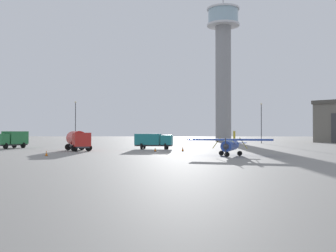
{
  "coord_description": "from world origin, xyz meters",
  "views": [
    {
      "loc": [
        2.44,
        -50.79,
        2.87
      ],
      "look_at": [
        -1.01,
        29.04,
        4.07
      ],
      "focal_mm": 41.92,
      "sensor_mm": 36.0,
      "label": 1
    }
  ],
  "objects_px": {
    "traffic_cone_near_left": "(46,153)",
    "traffic_cone_near_right": "(183,149)",
    "truck_fuel_tanker_red": "(78,140)",
    "traffic_cone_mid_apron": "(155,149)",
    "truck_box_green": "(11,139)",
    "airplane_blue": "(230,144)",
    "light_post_east": "(261,120)",
    "control_tower": "(223,59)",
    "light_post_west": "(75,119)",
    "truck_box_teal": "(153,140)"
  },
  "relations": [
    {
      "from": "control_tower",
      "to": "light_post_west",
      "type": "height_order",
      "value": "control_tower"
    },
    {
      "from": "truck_box_green",
      "to": "traffic_cone_near_left",
      "type": "xyz_separation_m",
      "value": [
        13.81,
        -21.21,
        -1.32
      ]
    },
    {
      "from": "control_tower",
      "to": "truck_box_green",
      "type": "relative_size",
      "value": 6.86
    },
    {
      "from": "traffic_cone_mid_apron",
      "to": "airplane_blue",
      "type": "bearing_deg",
      "value": -45.13
    },
    {
      "from": "control_tower",
      "to": "truck_fuel_tanker_red",
      "type": "xyz_separation_m",
      "value": [
        -27.72,
        -56.36,
        -22.69
      ]
    },
    {
      "from": "control_tower",
      "to": "traffic_cone_near_right",
      "type": "bearing_deg",
      "value": -101.61
    },
    {
      "from": "control_tower",
      "to": "light_post_west",
      "type": "bearing_deg",
      "value": -151.23
    },
    {
      "from": "truck_fuel_tanker_red",
      "to": "traffic_cone_near_left",
      "type": "bearing_deg",
      "value": -28.15
    },
    {
      "from": "truck_box_teal",
      "to": "light_post_east",
      "type": "distance_m",
      "value": 41.26
    },
    {
      "from": "truck_fuel_tanker_red",
      "to": "traffic_cone_near_left",
      "type": "xyz_separation_m",
      "value": [
        -0.02,
        -13.55,
        -1.36
      ]
    },
    {
      "from": "airplane_blue",
      "to": "truck_box_green",
      "type": "relative_size",
      "value": 1.59
    },
    {
      "from": "traffic_cone_near_left",
      "to": "traffic_cone_mid_apron",
      "type": "height_order",
      "value": "traffic_cone_near_left"
    },
    {
      "from": "truck_box_teal",
      "to": "traffic_cone_mid_apron",
      "type": "relative_size",
      "value": 10.11
    },
    {
      "from": "traffic_cone_near_left",
      "to": "traffic_cone_near_right",
      "type": "xyz_separation_m",
      "value": [
        16.1,
        13.26,
        0.0
      ]
    },
    {
      "from": "control_tower",
      "to": "traffic_cone_near_right",
      "type": "relative_size",
      "value": 63.68
    },
    {
      "from": "control_tower",
      "to": "light_post_west",
      "type": "relative_size",
      "value": 4.17
    },
    {
      "from": "truck_fuel_tanker_red",
      "to": "truck_box_teal",
      "type": "bearing_deg",
      "value": 89.86
    },
    {
      "from": "truck_box_green",
      "to": "truck_fuel_tanker_red",
      "type": "xyz_separation_m",
      "value": [
        13.83,
        -7.66,
        0.04
      ]
    },
    {
      "from": "airplane_blue",
      "to": "light_post_east",
      "type": "relative_size",
      "value": 1.0
    },
    {
      "from": "truck_box_teal",
      "to": "traffic_cone_near_right",
      "type": "relative_size",
      "value": 9.3
    },
    {
      "from": "truck_fuel_tanker_red",
      "to": "traffic_cone_mid_apron",
      "type": "height_order",
      "value": "truck_fuel_tanker_red"
    },
    {
      "from": "airplane_blue",
      "to": "traffic_cone_mid_apron",
      "type": "distance_m",
      "value": 13.94
    },
    {
      "from": "truck_box_green",
      "to": "light_post_east",
      "type": "relative_size",
      "value": 0.63
    },
    {
      "from": "light_post_east",
      "to": "traffic_cone_near_right",
      "type": "distance_m",
      "value": 44.09
    },
    {
      "from": "truck_box_green",
      "to": "traffic_cone_mid_apron",
      "type": "bearing_deg",
      "value": 92.86
    },
    {
      "from": "airplane_blue",
      "to": "truck_fuel_tanker_red",
      "type": "bearing_deg",
      "value": -103.43
    },
    {
      "from": "airplane_blue",
      "to": "control_tower",
      "type": "bearing_deg",
      "value": -169.48
    },
    {
      "from": "control_tower",
      "to": "traffic_cone_mid_apron",
      "type": "bearing_deg",
      "value": -104.97
    },
    {
      "from": "control_tower",
      "to": "truck_box_green",
      "type": "bearing_deg",
      "value": -130.47
    },
    {
      "from": "truck_box_teal",
      "to": "traffic_cone_near_left",
      "type": "distance_m",
      "value": 22.44
    },
    {
      "from": "traffic_cone_mid_apron",
      "to": "truck_box_teal",
      "type": "bearing_deg",
      "value": 96.7
    },
    {
      "from": "control_tower",
      "to": "traffic_cone_near_left",
      "type": "relative_size",
      "value": 64.03
    },
    {
      "from": "light_post_east",
      "to": "traffic_cone_mid_apron",
      "type": "relative_size",
      "value": 16.06
    },
    {
      "from": "truck_fuel_tanker_red",
      "to": "traffic_cone_near_left",
      "type": "relative_size",
      "value": 10.49
    },
    {
      "from": "control_tower",
      "to": "traffic_cone_near_left",
      "type": "bearing_deg",
      "value": -111.64
    },
    {
      "from": "truck_box_green",
      "to": "truck_box_teal",
      "type": "xyz_separation_m",
      "value": [
        24.95,
        -1.77,
        -0.17
      ]
    },
    {
      "from": "truck_box_teal",
      "to": "traffic_cone_near_left",
      "type": "height_order",
      "value": "truck_box_teal"
    },
    {
      "from": "light_post_west",
      "to": "light_post_east",
      "type": "relative_size",
      "value": 1.03
    },
    {
      "from": "light_post_east",
      "to": "traffic_cone_near_right",
      "type": "height_order",
      "value": "light_post_east"
    },
    {
      "from": "traffic_cone_near_right",
      "to": "light_post_east",
      "type": "bearing_deg",
      "value": 63.75
    },
    {
      "from": "light_post_east",
      "to": "traffic_cone_near_right",
      "type": "bearing_deg",
      "value": -116.25
    },
    {
      "from": "truck_box_green",
      "to": "traffic_cone_mid_apron",
      "type": "distance_m",
      "value": 27.75
    },
    {
      "from": "truck_fuel_tanker_red",
      "to": "light_post_west",
      "type": "relative_size",
      "value": 0.68
    },
    {
      "from": "truck_box_green",
      "to": "light_post_east",
      "type": "xyz_separation_m",
      "value": [
        49.26,
        31.28,
        4.23
      ]
    },
    {
      "from": "light_post_west",
      "to": "truck_box_teal",
      "type": "bearing_deg",
      "value": -53.93
    },
    {
      "from": "light_post_east",
      "to": "truck_fuel_tanker_red",
      "type": "bearing_deg",
      "value": -132.3
    },
    {
      "from": "truck_box_green",
      "to": "traffic_cone_near_left",
      "type": "bearing_deg",
      "value": 56.77
    },
    {
      "from": "truck_box_teal",
      "to": "light_post_west",
      "type": "xyz_separation_m",
      "value": [
        -21.51,
        29.54,
        4.59
      ]
    },
    {
      "from": "light_post_west",
      "to": "traffic_cone_mid_apron",
      "type": "distance_m",
      "value": 44.2
    },
    {
      "from": "light_post_east",
      "to": "airplane_blue",
      "type": "bearing_deg",
      "value": -104.89
    }
  ]
}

